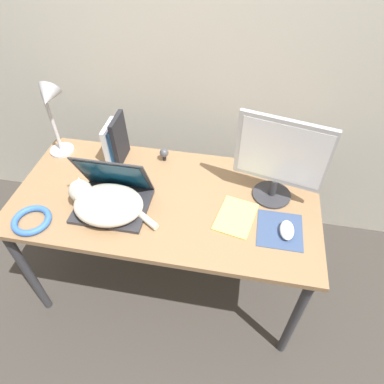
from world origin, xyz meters
The scene contains 13 objects.
ground_plane centered at (0.00, 0.00, 0.00)m, with size 12.00×12.00×0.00m, color #3D3833.
wall_back centered at (0.00, 1.04, 1.30)m, with size 8.00×0.05×2.60m.
desk centered at (0.00, 0.36, 0.68)m, with size 1.48×0.73×0.75m.
laptop centered at (-0.23, 0.28, 0.80)m, with size 0.34×0.27×0.26m.
cat centered at (-0.24, 0.23, 0.81)m, with size 0.45×0.26×0.14m.
external_monitor centered at (0.51, 0.47, 0.98)m, with size 0.40×0.19×0.43m.
mousepad centered at (0.55, 0.26, 0.75)m, with size 0.20×0.21×0.00m.
computer_mouse centered at (0.58, 0.25, 0.77)m, with size 0.06×0.11×0.04m.
book_row centered at (-0.32, 0.62, 0.86)m, with size 0.08×0.17×0.26m.
desk_lamp centered at (-0.62, 0.58, 1.04)m, with size 0.17×0.17×0.44m.
cable_coil centered at (-0.56, 0.10, 0.76)m, with size 0.18×0.18×0.03m.
notepad centered at (0.35, 0.30, 0.75)m, with size 0.20×0.25×0.01m.
webcam centered at (-0.07, 0.64, 0.79)m, with size 0.05×0.05×0.07m.
Camera 1 is at (0.34, -0.75, 1.95)m, focal length 32.00 mm.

